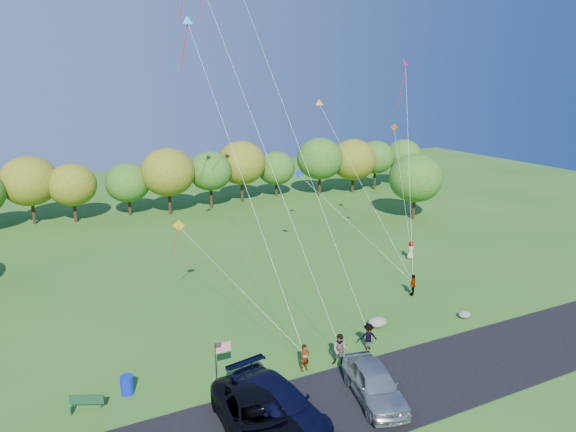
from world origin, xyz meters
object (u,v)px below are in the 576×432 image
(flyer_e, at_px, (411,250))
(flyer_c, at_px, (368,337))
(flyer_a, at_px, (305,358))
(park_bench, at_px, (87,402))
(flyer_b, at_px, (340,350))
(flyer_d, at_px, (413,285))
(minivan_silver, at_px, (375,383))
(trash_barrel, at_px, (127,385))
(minivan_navy, at_px, (279,404))
(minivan_dark, at_px, (257,417))

(flyer_e, bearing_deg, flyer_c, 78.72)
(flyer_a, distance_m, park_bench, 11.16)
(flyer_b, relative_size, flyer_c, 1.15)
(flyer_a, xyz_separation_m, flyer_d, (11.91, 5.50, 0.03))
(flyer_b, bearing_deg, minivan_silver, -52.20)
(park_bench, height_order, trash_barrel, trash_barrel)
(flyer_b, xyz_separation_m, flyer_d, (9.87, 5.86, -0.12))
(minivan_silver, height_order, flyer_e, minivan_silver)
(flyer_e, bearing_deg, park_bench, 56.40)
(flyer_a, xyz_separation_m, trash_barrel, (-9.08, 2.07, -0.29))
(flyer_a, distance_m, flyer_d, 13.12)
(flyer_c, xyz_separation_m, flyer_d, (7.46, 5.09, -0.00))
(minivan_navy, distance_m, flyer_e, 25.12)
(flyer_c, height_order, flyer_e, flyer_e)
(minivan_navy, xyz_separation_m, flyer_b, (5.18, 3.01, -0.03))
(minivan_dark, bearing_deg, flyer_c, 30.36)
(flyer_b, height_order, flyer_d, flyer_b)
(flyer_e, bearing_deg, minivan_silver, 82.37)
(flyer_c, bearing_deg, flyer_e, -114.01)
(flyer_c, height_order, trash_barrel, flyer_c)
(flyer_e, bearing_deg, flyer_a, 71.13)
(minivan_silver, distance_m, flyer_d, 13.73)
(minivan_silver, xyz_separation_m, flyer_c, (2.59, 4.27, -0.11))
(flyer_b, bearing_deg, trash_barrel, -151.59)
(minivan_dark, bearing_deg, flyer_e, 41.44)
(minivan_silver, relative_size, flyer_d, 3.13)
(minivan_dark, distance_m, minivan_silver, 6.25)
(flyer_a, height_order, trash_barrel, flyer_a)
(flyer_a, xyz_separation_m, flyer_b, (2.05, -0.36, 0.15))
(flyer_a, distance_m, flyer_b, 2.08)
(flyer_b, bearing_deg, minivan_navy, -109.09)
(flyer_d, relative_size, trash_barrel, 1.64)
(flyer_a, bearing_deg, flyer_c, -0.28)
(minivan_dark, height_order, flyer_e, minivan_dark)
(minivan_dark, distance_m, flyer_b, 7.27)
(minivan_dark, xyz_separation_m, minivan_navy, (1.25, 0.38, -0.00))
(minivan_navy, height_order, park_bench, minivan_navy)
(flyer_e, bearing_deg, trash_barrel, 56.67)
(flyer_b, relative_size, park_bench, 1.17)
(minivan_silver, distance_m, park_bench, 13.99)
(minivan_silver, xyz_separation_m, flyer_d, (10.05, 9.36, -0.11))
(flyer_a, distance_m, trash_barrel, 9.32)
(park_bench, xyz_separation_m, trash_barrel, (1.97, 0.59, 0.01))
(park_bench, bearing_deg, flyer_e, 44.60)
(minivan_dark, relative_size, flyer_b, 3.50)
(minivan_silver, bearing_deg, flyer_a, 128.73)
(flyer_d, bearing_deg, minivan_navy, -6.23)
(flyer_a, distance_m, flyer_c, 4.48)
(minivan_navy, xyz_separation_m, flyer_a, (3.13, 3.37, -0.18))
(minivan_navy, distance_m, flyer_a, 4.60)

